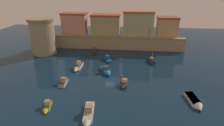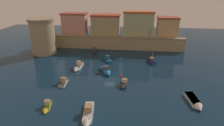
# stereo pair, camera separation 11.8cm
# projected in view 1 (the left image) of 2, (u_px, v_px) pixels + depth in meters

# --- Properties ---
(ground_plane) EXTENTS (129.69, 129.69, 0.00)m
(ground_plane) POSITION_uv_depth(u_px,v_px,m) (110.00, 76.00, 49.36)
(ground_plane) COLOR #0C2338
(quay_wall) EXTENTS (47.36, 2.41, 4.66)m
(quay_wall) POSITION_uv_depth(u_px,v_px,m) (117.00, 43.00, 69.41)
(quay_wall) COLOR #9E8966
(quay_wall) RESTS_ON ground
(old_town_backdrop) EXTENTS (42.46, 6.04, 8.78)m
(old_town_backdrop) POSITION_uv_depth(u_px,v_px,m) (116.00, 24.00, 70.54)
(old_town_backdrop) COLOR tan
(old_town_backdrop) RESTS_ON ground
(fortress_tower) EXTENTS (8.50, 8.50, 11.78)m
(fortress_tower) POSITION_uv_depth(u_px,v_px,m) (43.00, 36.00, 63.88)
(fortress_tower) COLOR #9E8966
(fortress_tower) RESTS_ON ground
(quay_lamp_0) EXTENTS (0.32, 0.32, 2.96)m
(quay_lamp_0) POSITION_uv_depth(u_px,v_px,m) (88.00, 30.00, 68.90)
(quay_lamp_0) COLOR black
(quay_lamp_0) RESTS_ON quay_wall
(quay_lamp_1) EXTENTS (0.32, 0.32, 3.14)m
(quay_lamp_1) POSITION_uv_depth(u_px,v_px,m) (120.00, 31.00, 67.67)
(quay_lamp_1) COLOR black
(quay_lamp_1) RESTS_ON quay_wall
(quay_lamp_2) EXTENTS (0.32, 0.32, 3.53)m
(quay_lamp_2) POSITION_uv_depth(u_px,v_px,m) (150.00, 31.00, 66.54)
(quay_lamp_2) COLOR black
(quay_lamp_2) RESTS_ON quay_wall
(moored_boat_0) EXTENTS (1.64, 6.40, 2.17)m
(moored_boat_0) POSITION_uv_depth(u_px,v_px,m) (78.00, 67.00, 53.41)
(moored_boat_0) COLOR white
(moored_boat_0) RESTS_ON ground
(moored_boat_1) EXTENTS (1.91, 4.77, 1.82)m
(moored_boat_1) POSITION_uv_depth(u_px,v_px,m) (124.00, 84.00, 44.13)
(moored_boat_1) COLOR #333338
(moored_boat_1) RESTS_ON ground
(moored_boat_2) EXTENTS (3.80, 5.52, 2.09)m
(moored_boat_2) POSITION_uv_depth(u_px,v_px,m) (107.00, 58.00, 59.95)
(moored_boat_2) COLOR #195689
(moored_boat_2) RESTS_ON ground
(moored_boat_3) EXTENTS (2.46, 7.41, 2.17)m
(moored_boat_3) POSITION_uv_depth(u_px,v_px,m) (88.00, 115.00, 33.45)
(moored_boat_3) COLOR white
(moored_boat_3) RESTS_ON ground
(moored_boat_4) EXTENTS (2.34, 5.22, 3.37)m
(moored_boat_4) POSITION_uv_depth(u_px,v_px,m) (151.00, 60.00, 58.48)
(moored_boat_4) COLOR navy
(moored_boat_4) RESTS_ON ground
(moored_boat_5) EXTENTS (2.03, 4.46, 1.67)m
(moored_boat_5) POSITION_uv_depth(u_px,v_px,m) (47.00, 107.00, 35.84)
(moored_boat_5) COLOR gold
(moored_boat_5) RESTS_ON ground
(moored_boat_6) EXTENTS (4.00, 6.02, 2.22)m
(moored_boat_6) POSITION_uv_depth(u_px,v_px,m) (106.00, 71.00, 50.62)
(moored_boat_6) COLOR #195689
(moored_boat_6) RESTS_ON ground
(moored_boat_7) EXTENTS (2.58, 6.57, 1.72)m
(moored_boat_7) POSITION_uv_depth(u_px,v_px,m) (195.00, 102.00, 37.27)
(moored_boat_7) COLOR white
(moored_boat_7) RESTS_ON ground
(moored_boat_8) EXTENTS (2.97, 6.52, 1.67)m
(moored_boat_8) POSITION_uv_depth(u_px,v_px,m) (94.00, 50.00, 67.95)
(moored_boat_8) COLOR #333338
(moored_boat_8) RESTS_ON ground
(moored_boat_9) EXTENTS (1.62, 4.83, 1.97)m
(moored_boat_9) POSITION_uv_depth(u_px,v_px,m) (64.00, 81.00, 45.65)
(moored_boat_9) COLOR silver
(moored_boat_9) RESTS_ON ground
(mooring_buoy_0) EXTENTS (0.69, 0.69, 0.69)m
(mooring_buoy_0) POSITION_uv_depth(u_px,v_px,m) (121.00, 76.00, 49.05)
(mooring_buoy_0) COLOR red
(mooring_buoy_0) RESTS_ON ground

